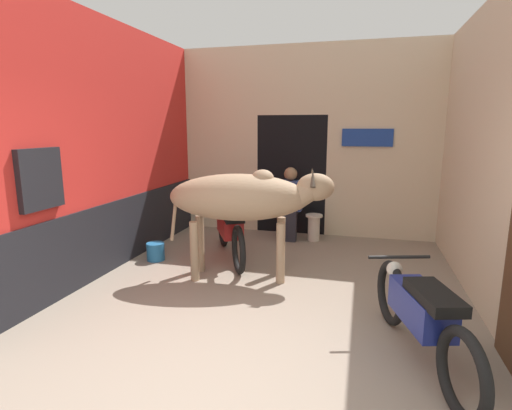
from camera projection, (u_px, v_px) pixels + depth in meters
The scene contains 10 objects.
ground_plane at pixel (205, 402), 2.86m from camera, with size 30.00×30.00×0.00m, color gray.
wall_left_shopfront at pixel (107, 151), 5.39m from camera, with size 0.25×4.77×3.34m.
wall_back_with_doorway at pixel (302, 155), 7.39m from camera, with size 4.54×0.93×3.34m.
wall_right_with_door at pixel (497, 155), 4.15m from camera, with size 0.22×4.77×3.34m.
cow at pixel (245, 199), 5.05m from camera, with size 2.13×0.94×1.45m.
motorcycle_near at pixel (421, 313), 3.29m from camera, with size 0.75×1.91×0.75m.
motorcycle_far at pixel (230, 230), 5.91m from camera, with size 1.01×1.76×0.77m.
shopkeeper_seated at pixel (290, 201), 6.87m from camera, with size 0.40×0.34×1.26m.
plastic_stool at pixel (314, 227), 6.87m from camera, with size 0.29×0.29×0.46m.
bucket at pixel (156, 252), 5.87m from camera, with size 0.26×0.26×0.26m.
Camera 1 is at (1.01, -2.35, 1.94)m, focal length 28.00 mm.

